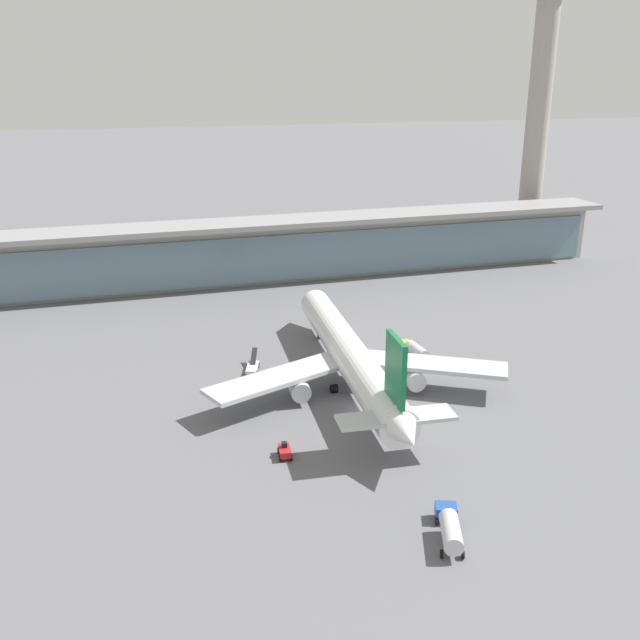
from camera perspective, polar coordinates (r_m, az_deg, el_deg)
ground_plane at (r=107.84m, az=3.05°, el=-7.17°), size 1200.00×1200.00×0.00m
airliner_on_stand at (r=112.90m, az=2.49°, el=-2.95°), size 48.37×63.12×16.80m
service_truck_near_nose_red at (r=94.84m, az=-2.87°, el=-10.54°), size 2.07×3.06×2.05m
service_truck_under_wing_yellow at (r=126.18m, az=7.62°, el=-2.40°), size 2.93×8.72×2.95m
service_truck_mid_apron_blue at (r=80.66m, az=10.45°, el=-16.14°), size 5.13×8.84×2.95m
service_truck_by_tail_white at (r=120.83m, az=-5.48°, el=-3.78°), size 3.43×6.88×2.70m
terminal_building at (r=171.19m, az=-5.23°, el=5.69°), size 183.60×12.80×15.20m
control_tower at (r=214.12m, az=17.42°, el=17.51°), size 12.00×12.00×81.53m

